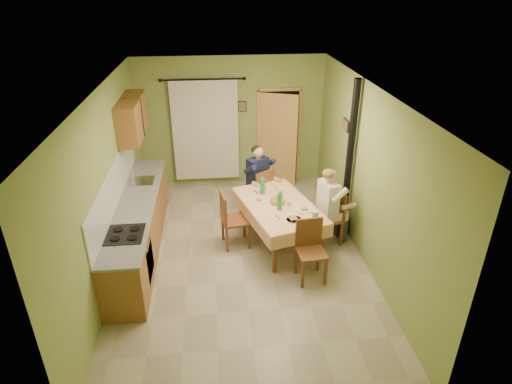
{
  "coord_description": "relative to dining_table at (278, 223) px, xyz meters",
  "views": [
    {
      "loc": [
        -0.37,
        -5.93,
        4.2
      ],
      "look_at": [
        0.25,
        0.1,
        1.15
      ],
      "focal_mm": 30.0,
      "sensor_mm": 36.0,
      "label": 1
    }
  ],
  "objects": [
    {
      "name": "floor",
      "position": [
        -0.67,
        -0.37,
        -0.38
      ],
      "size": [
        4.0,
        6.0,
        0.01
      ],
      "primitive_type": "cube",
      "color": "tan",
      "rests_on": "ground"
    },
    {
      "name": "room_shell",
      "position": [
        -0.67,
        -0.37,
        1.44
      ],
      "size": [
        4.04,
        6.04,
        2.82
      ],
      "color": "#8BA052",
      "rests_on": "ground"
    },
    {
      "name": "kitchen_run",
      "position": [
        -2.37,
        0.03,
        0.1
      ],
      "size": [
        0.64,
        3.64,
        1.56
      ],
      "color": "#915B2D",
      "rests_on": "ground"
    },
    {
      "name": "upper_cabinets",
      "position": [
        -2.49,
        1.33,
        1.57
      ],
      "size": [
        0.35,
        1.4,
        0.7
      ],
      "primitive_type": "cube",
      "color": "#915B2D",
      "rests_on": "room_shell"
    },
    {
      "name": "curtain",
      "position": [
        -1.22,
        2.53,
        0.88
      ],
      "size": [
        1.7,
        0.07,
        2.22
      ],
      "color": "black",
      "rests_on": "ground"
    },
    {
      "name": "doorway",
      "position": [
        0.37,
        2.52,
        0.67
      ],
      "size": [
        0.96,
        0.36,
        2.15
      ],
      "color": "black",
      "rests_on": "ground"
    },
    {
      "name": "dining_table",
      "position": [
        0.0,
        0.0,
        0.0
      ],
      "size": [
        1.53,
        2.03,
        0.76
      ],
      "rotation": [
        0.0,
        0.0,
        0.28
      ],
      "color": "#F1B67B",
      "rests_on": "ground"
    },
    {
      "name": "tableware",
      "position": [
        0.05,
        -0.09,
        0.45
      ],
      "size": [
        0.96,
        1.48,
        0.33
      ],
      "color": "white",
      "rests_on": "dining_table"
    },
    {
      "name": "chair_far",
      "position": [
        -0.22,
        1.02,
        -0.09
      ],
      "size": [
        0.59,
        0.59,
        0.99
      ],
      "rotation": [
        0.0,
        0.0,
        0.57
      ],
      "color": "brown",
      "rests_on": "ground"
    },
    {
      "name": "chair_near",
      "position": [
        0.34,
        -1.06,
        -0.09
      ],
      "size": [
        0.45,
        0.45,
        0.98
      ],
      "rotation": [
        0.0,
        0.0,
        3.23
      ],
      "color": "brown",
      "rests_on": "ground"
    },
    {
      "name": "chair_right",
      "position": [
        0.86,
        -0.09,
        -0.09
      ],
      "size": [
        0.52,
        0.52,
        0.98
      ],
      "rotation": [
        0.0,
        0.0,
        1.84
      ],
      "color": "brown",
      "rests_on": "ground"
    },
    {
      "name": "chair_left",
      "position": [
        -0.76,
        0.01,
        -0.09
      ],
      "size": [
        0.51,
        0.51,
        1.01
      ],
      "rotation": [
        0.0,
        0.0,
        -1.42
      ],
      "color": "brown",
      "rests_on": "ground"
    },
    {
      "name": "man_far",
      "position": [
        -0.23,
        1.04,
        0.5
      ],
      "size": [
        0.65,
        0.63,
        1.39
      ],
      "rotation": [
        0.0,
        0.0,
        0.57
      ],
      "color": "#141938",
      "rests_on": "chair_far"
    },
    {
      "name": "man_right",
      "position": [
        0.85,
        -0.1,
        0.5
      ],
      "size": [
        0.56,
        0.64,
        1.39
      ],
      "rotation": [
        0.0,
        0.0,
        1.84
      ],
      "color": "silver",
      "rests_on": "chair_right"
    },
    {
      "name": "stove_flue",
      "position": [
        1.23,
        0.23,
        0.64
      ],
      "size": [
        0.24,
        0.24,
        2.8
      ],
      "color": "black",
      "rests_on": "ground"
    },
    {
      "name": "picture_back",
      "position": [
        -0.42,
        2.6,
        1.37
      ],
      "size": [
        0.19,
        0.03,
        0.23
      ],
      "primitive_type": "cube",
      "color": "black",
      "rests_on": "room_shell"
    },
    {
      "name": "picture_right",
      "position": [
        1.3,
        0.83,
        1.47
      ],
      "size": [
        0.03,
        0.31,
        0.21
      ],
      "primitive_type": "cube",
      "color": "brown",
      "rests_on": "room_shell"
    }
  ]
}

